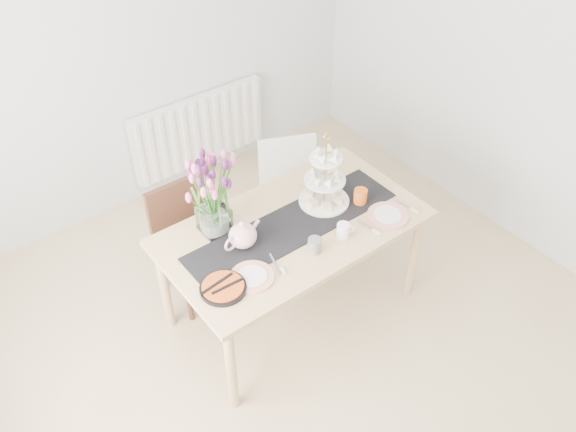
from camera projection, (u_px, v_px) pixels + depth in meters
room_shell at (331, 214)px, 2.93m from camera, size 4.50×4.50×4.50m
radiator at (199, 130)px, 5.03m from camera, size 1.20×0.08×0.60m
dining_table at (293, 235)px, 3.74m from camera, size 1.60×0.90×0.75m
chair_brown at (188, 234)px, 4.02m from camera, size 0.42×0.42×0.84m
chair_white at (291, 187)px, 4.40m from camera, size 0.55×0.55×0.84m
table_runner at (293, 225)px, 3.68m from camera, size 1.40×0.35×0.01m
tulip_vase at (211, 186)px, 3.45m from camera, size 0.61×0.61×0.51m
cake_stand at (325, 186)px, 3.77m from camera, size 0.32×0.32×0.47m
teapot at (243, 236)px, 3.50m from camera, size 0.30×0.26×0.17m
cream_jug at (315, 182)px, 3.95m from camera, size 0.10×0.10×0.08m
tart_tin at (223, 288)px, 3.29m from camera, size 0.26×0.26×0.03m
mug_grey at (315, 245)px, 3.49m from camera, size 0.09×0.09×0.09m
mug_white at (343, 231)px, 3.59m from camera, size 0.10×0.10×0.09m
mug_orange at (360, 197)px, 3.82m from camera, size 0.11×0.11×0.10m
plate_left at (252, 277)px, 3.36m from camera, size 0.31×0.31×0.01m
plate_right at (388, 215)px, 3.75m from camera, size 0.28×0.28×0.01m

